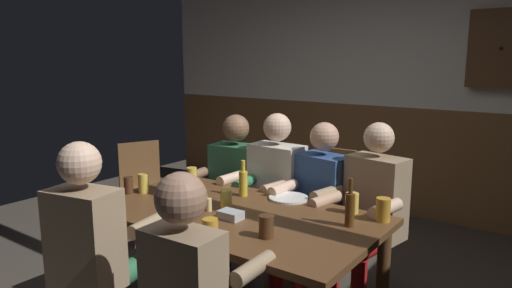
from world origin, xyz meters
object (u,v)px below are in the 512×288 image
Objects in this scene: person_2 at (316,199)px; pint_glass_7 at (266,226)px; person_0 at (232,181)px; person_5 at (195,283)px; plate_0 at (288,198)px; wall_dart_cabinet at (502,48)px; pint_glass_5 at (129,185)px; chair_empty_near_left at (144,186)px; bottle_0 at (350,208)px; person_4 at (95,242)px; person_1 at (272,186)px; pint_glass_3 at (210,229)px; bottle_1 at (243,182)px; pint_glass_0 at (352,203)px; dining_table at (233,226)px; pint_glass_1 at (383,210)px; pint_glass_6 at (192,177)px; condiment_caddy at (230,215)px; pint_glass_4 at (143,183)px; table_candle at (209,205)px; chair_empty_near_right at (328,196)px; pint_glass_2 at (226,200)px; person_3 at (370,207)px.

person_2 is 0.98m from pint_glass_7.
person_0 reaches higher than person_5.
wall_dart_cabinet reaches higher than plate_0.
pint_glass_5 is at bearing 150.73° from person_5.
wall_dart_cabinet reaches higher than person_0.
chair_empty_near_left is 3.16× the size of bottle_0.
person_4 is 1.26m from plate_0.
chair_empty_near_left is (-1.42, -0.05, -0.22)m from person_1.
person_5 is 1.34m from pint_glass_5.
pint_glass_3 is (-0.01, -1.14, 0.12)m from person_2.
bottle_1 is 0.76m from pint_glass_0.
pint_glass_5 is at bearing -171.57° from dining_table.
person_4 is 0.93m from pint_glass_7.
person_2 is 1.55m from person_4.
person_2 is 8.77× the size of pint_glass_1.
person_4 is at bearing -77.63° from pint_glass_6.
pint_glass_5 is (-1.64, -0.50, -0.01)m from pint_glass_1.
pint_glass_3 is at bearing -117.26° from pint_glass_0.
chair_empty_near_left is at bearing 155.94° from pint_glass_7.
pint_glass_5 is at bearing 67.26° from chair_empty_near_left.
person_2 reaches higher than pint_glass_6.
condiment_caddy is 0.50× the size of bottle_0.
dining_table is at bearing 3.68° from pint_glass_4.
pint_glass_6 is (1.04, -0.43, 0.33)m from chair_empty_near_left.
bottle_0 is (0.55, -0.24, 0.10)m from plate_0.
pint_glass_5 is (-0.63, -0.86, 0.10)m from person_1.
pint_glass_0 reaches higher than table_candle.
plate_0 is at bearing 98.06° from person_5.
table_candle is (0.47, -0.81, 0.10)m from person_0.
bottle_0 is at bearing 17.74° from table_candle.
chair_empty_near_right reaches higher than pint_glass_7.
person_5 reaches higher than pint_glass_2.
bottle_0 is 2.33× the size of pint_glass_5.
bottle_0 is 0.79m from pint_glass_3.
pint_glass_1 is 0.94m from pint_glass_2.
person_3 is at bearing 48.47° from pint_glass_2.
person_0 is 1.05m from chair_empty_near_left.
pint_glass_4 is (-0.63, 0.03, 0.03)m from table_candle.
plate_0 is at bearing 29.16° from pint_glass_5.
table_candle is at bearing 3.72° from pint_glass_5.
dining_table is at bearing -111.45° from wall_dart_cabinet.
bottle_0 reaches higher than pint_glass_3.
pint_glass_4 is (-0.56, -0.78, 0.11)m from person_1.
condiment_caddy is 0.48m from bottle_1.
wall_dart_cabinet is at bearing 67.49° from pint_glass_2.
person_0 reaches higher than bottle_1.
chair_empty_near_left is 6.77× the size of pint_glass_2.
pint_glass_2 is 1.07× the size of pint_glass_7.
wall_dart_cabinet reaches higher than person_3.
bottle_1 is at bearing 136.51° from pint_glass_7.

